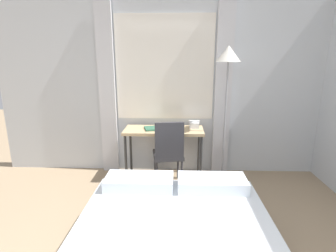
% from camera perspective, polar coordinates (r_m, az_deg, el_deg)
% --- Properties ---
extents(wall_back_with_window, '(5.33, 0.13, 2.70)m').
position_cam_1_polar(wall_back_with_window, '(3.95, 1.12, 8.92)').
color(wall_back_with_window, silver).
rests_on(wall_back_with_window, ground_plane).
extents(desk, '(1.13, 0.48, 0.76)m').
position_cam_1_polar(desk, '(3.77, -0.91, -1.78)').
color(desk, tan).
rests_on(desk, ground_plane).
extents(desk_chair, '(0.46, 0.46, 0.95)m').
position_cam_1_polar(desk_chair, '(3.56, 0.11, -5.40)').
color(desk_chair, '#333338').
rests_on(desk_chair, ground_plane).
extents(standing_lamp, '(0.32, 0.32, 1.90)m').
position_cam_1_polar(standing_lamp, '(3.58, 12.83, 11.45)').
color(standing_lamp, '#4C4C51').
rests_on(standing_lamp, ground_plane).
extents(telephone, '(0.16, 0.16, 0.11)m').
position_cam_1_polar(telephone, '(3.83, 5.70, 0.33)').
color(telephone, white).
rests_on(telephone, desk).
extents(book, '(0.27, 0.27, 0.02)m').
position_cam_1_polar(book, '(3.75, -3.40, -0.50)').
color(book, '#33664C').
rests_on(book, desk).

